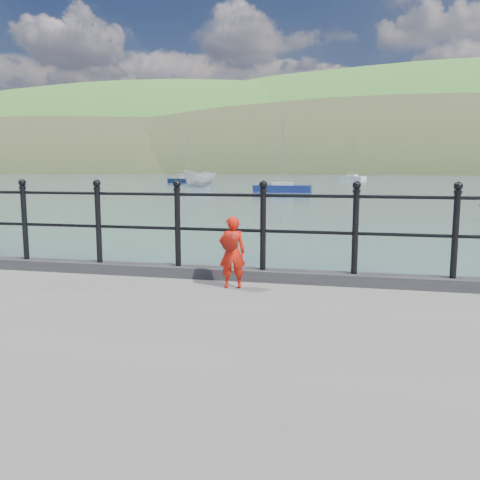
% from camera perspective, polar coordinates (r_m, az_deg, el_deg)
% --- Properties ---
extents(ground, '(600.00, 600.00, 0.00)m').
position_cam_1_polar(ground, '(7.43, -1.93, -11.62)').
color(ground, '#2D4251').
rests_on(ground, ground).
extents(kerb, '(60.00, 0.30, 0.15)m').
position_cam_1_polar(kerb, '(7.00, -2.28, -3.72)').
color(kerb, '#28282B').
rests_on(kerb, quay).
extents(railing, '(18.11, 0.11, 1.20)m').
position_cam_1_polar(railing, '(6.88, -2.32, 2.39)').
color(railing, black).
rests_on(railing, kerb).
extents(far_shore, '(830.00, 200.00, 156.00)m').
position_cam_1_polar(far_shore, '(250.14, 21.07, 1.94)').
color(far_shore, '#333A21').
rests_on(far_shore, ground).
extents(child, '(0.38, 0.34, 0.91)m').
position_cam_1_polar(child, '(6.37, -0.90, -1.30)').
color(child, red).
rests_on(child, quay).
extents(launch_white, '(4.50, 5.72, 2.10)m').
position_cam_1_polar(launch_white, '(65.01, -4.58, 6.92)').
color(launch_white, beige).
rests_on(launch_white, ground).
extents(sailboat_left, '(5.78, 1.90, 8.21)m').
position_cam_1_polar(sailboat_left, '(78.53, -5.97, 6.61)').
color(sailboat_left, black).
rests_on(sailboat_left, ground).
extents(sailboat_deep, '(5.38, 4.75, 8.30)m').
position_cam_1_polar(sailboat_deep, '(100.17, 12.45, 6.81)').
color(sailboat_deep, silver).
rests_on(sailboat_deep, ground).
extents(sailboat_port, '(5.65, 1.85, 8.22)m').
position_cam_1_polar(sailboat_port, '(50.52, 4.78, 5.74)').
color(sailboat_port, navy).
rests_on(sailboat_port, ground).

